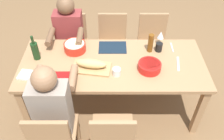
{
  "coord_description": "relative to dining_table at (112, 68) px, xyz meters",
  "views": [
    {
      "loc": [
        -0.01,
        -1.94,
        2.43
      ],
      "look_at": [
        0.0,
        0.0,
        0.63
      ],
      "focal_mm": 38.35,
      "sensor_mm": 36.0,
      "label": 1
    }
  ],
  "objects": [
    {
      "name": "placemat_far_center",
      "position": [
        0.0,
        0.26,
        0.09
      ],
      "size": [
        0.32,
        0.23,
        0.01
      ],
      "primitive_type": "cube",
      "color": "#142333",
      "rests_on": "dining_table"
    },
    {
      "name": "chair_far_left",
      "position": [
        -0.55,
        0.74,
        -0.17
      ],
      "size": [
        0.4,
        0.4,
        0.85
      ],
      "color": "#A87F56",
      "rests_on": "ground_plane"
    },
    {
      "name": "ground_plane",
      "position": [
        0.0,
        0.0,
        -0.66
      ],
      "size": [
        8.0,
        8.0,
        0.0
      ],
      "primitive_type": "plane",
      "color": "brown"
    },
    {
      "name": "chair_near_left",
      "position": [
        -0.55,
        -0.74,
        -0.17
      ],
      "size": [
        0.4,
        0.4,
        0.85
      ],
      "color": "#A87F56",
      "rests_on": "ground_plane"
    },
    {
      "name": "cup_near_center",
      "position": [
        0.04,
        -0.19,
        0.12
      ],
      "size": [
        0.08,
        0.08,
        0.08
      ],
      "primitive_type": "cylinder",
      "color": "white",
      "rests_on": "dining_table"
    },
    {
      "name": "carving_knife",
      "position": [
        0.7,
        -0.03,
        0.09
      ],
      "size": [
        0.06,
        0.23,
        0.01
      ],
      "primitive_type": "cube",
      "rotation": [
        0.0,
        0.0,
        1.41
      ],
      "color": "silver",
      "rests_on": "dining_table"
    },
    {
      "name": "serving_bowl_fruit",
      "position": [
        0.38,
        -0.11,
        0.13
      ],
      "size": [
        0.24,
        0.24,
        0.08
      ],
      "color": "red",
      "rests_on": "dining_table"
    },
    {
      "name": "placemat_near_left",
      "position": [
        -0.55,
        -0.26,
        0.09
      ],
      "size": [
        0.32,
        0.23,
        0.01
      ],
      "primitive_type": "cube",
      "color": "maroon",
      "rests_on": "dining_table"
    },
    {
      "name": "chair_near_center",
      "position": [
        0.0,
        -0.74,
        -0.17
      ],
      "size": [
        0.4,
        0.4,
        0.85
      ],
      "color": "#A87F56",
      "rests_on": "ground_plane"
    },
    {
      "name": "serving_bowl_pasta",
      "position": [
        -0.43,
        0.21,
        0.14
      ],
      "size": [
        0.25,
        0.25,
        0.1
      ],
      "color": "red",
      "rests_on": "dining_table"
    },
    {
      "name": "chair_far_center",
      "position": [
        0.0,
        0.74,
        -0.17
      ],
      "size": [
        0.4,
        0.4,
        0.85
      ],
      "color": "#A87F56",
      "rests_on": "ground_plane"
    },
    {
      "name": "wine_bottle",
      "position": [
        -0.83,
        0.07,
        0.19
      ],
      "size": [
        0.08,
        0.08,
        0.29
      ],
      "color": "#193819",
      "rests_on": "dining_table"
    },
    {
      "name": "bread_loaf",
      "position": [
        -0.22,
        -0.09,
        0.15
      ],
      "size": [
        0.33,
        0.16,
        0.09
      ],
      "primitive_type": "ellipsoid",
      "rotation": [
        0.0,
        0.0,
        -0.15
      ],
      "color": "tan",
      "rests_on": "cutting_board"
    },
    {
      "name": "diner_near_left",
      "position": [
        -0.55,
        -0.56,
        0.04
      ],
      "size": [
        0.41,
        0.53,
        1.2
      ],
      "color": "#2D2D38",
      "rests_on": "ground_plane"
    },
    {
      "name": "beer_bottle",
      "position": [
        0.42,
        0.2,
        0.19
      ],
      "size": [
        0.06,
        0.06,
        0.22
      ],
      "primitive_type": "cylinder",
      "color": "brown",
      "rests_on": "dining_table"
    },
    {
      "name": "cup_far_right",
      "position": [
        0.52,
        0.21,
        0.13
      ],
      "size": [
        0.08,
        0.08,
        0.1
      ],
      "primitive_type": "cylinder",
      "color": "black",
      "rests_on": "dining_table"
    },
    {
      "name": "napkin_stack",
      "position": [
        -0.88,
        -0.21,
        0.09
      ],
      "size": [
        0.16,
        0.16,
        0.02
      ],
      "primitive_type": "cube",
      "rotation": [
        0.0,
        0.0,
        -0.16
      ],
      "color": "white",
      "rests_on": "dining_table"
    },
    {
      "name": "chair_far_right",
      "position": [
        0.55,
        0.74,
        -0.17
      ],
      "size": [
        0.4,
        0.4,
        0.85
      ],
      "color": "#A87F56",
      "rests_on": "ground_plane"
    },
    {
      "name": "dining_table",
      "position": [
        0.0,
        0.0,
        0.0
      ],
      "size": [
        1.99,
        0.84,
        0.74
      ],
      "color": "#A87F56",
      "rests_on": "ground_plane"
    },
    {
      "name": "fork_far_right",
      "position": [
        0.69,
        0.26,
        0.09
      ],
      "size": [
        0.02,
        0.17,
        0.01
      ],
      "primitive_type": "cube",
      "rotation": [
        0.0,
        0.0,
        -0.01
      ],
      "color": "silver",
      "rests_on": "dining_table"
    },
    {
      "name": "cutting_board",
      "position": [
        -0.22,
        -0.09,
        0.09
      ],
      "size": [
        0.43,
        0.28,
        0.02
      ],
      "primitive_type": "cube",
      "rotation": [
        0.0,
        0.0,
        -0.15
      ],
      "color": "tan",
      "rests_on": "dining_table"
    },
    {
      "name": "diner_far_left",
      "position": [
        -0.55,
        0.56,
        0.04
      ],
      "size": [
        0.41,
        0.53,
        1.2
      ],
      "color": "#2D2D38",
      "rests_on": "ground_plane"
    },
    {
      "name": "wine_glass",
      "position": [
        0.55,
        0.34,
        0.2
      ],
      "size": [
        0.08,
        0.08,
        0.17
      ],
      "color": "silver",
      "rests_on": "dining_table"
    }
  ]
}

